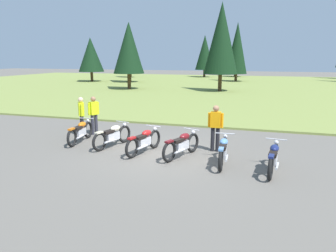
% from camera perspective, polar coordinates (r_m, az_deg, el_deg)
% --- Properties ---
extents(ground_plane, '(140.00, 140.00, 0.00)m').
position_cam_1_polar(ground_plane, '(11.28, -0.91, -5.08)').
color(ground_plane, '#605B54').
extents(grass_moorland, '(80.00, 44.00, 0.10)m').
position_cam_1_polar(grass_moorland, '(37.27, 12.13, 6.77)').
color(grass_moorland, olive).
rests_on(grass_moorland, ground).
extents(forest_treeline, '(42.21, 27.97, 8.55)m').
position_cam_1_polar(forest_treeline, '(43.41, 10.35, 13.14)').
color(forest_treeline, '#47331E').
rests_on(forest_treeline, ground).
extents(motorcycle_orange, '(0.62, 2.10, 0.88)m').
position_cam_1_polar(motorcycle_orange, '(13.28, -15.19, -0.92)').
color(motorcycle_orange, black).
rests_on(motorcycle_orange, ground).
extents(motorcycle_cream, '(0.77, 2.06, 0.88)m').
position_cam_1_polar(motorcycle_cream, '(12.35, -9.74, -1.64)').
color(motorcycle_cream, black).
rests_on(motorcycle_cream, ground).
extents(motorcycle_red, '(0.73, 2.07, 0.88)m').
position_cam_1_polar(motorcycle_red, '(11.42, -4.24, -2.62)').
color(motorcycle_red, black).
rests_on(motorcycle_red, ground).
extents(motorcycle_maroon, '(0.90, 2.01, 0.88)m').
position_cam_1_polar(motorcycle_maroon, '(10.93, 2.45, -3.27)').
color(motorcycle_maroon, black).
rests_on(motorcycle_maroon, ground).
extents(motorcycle_sky_blue, '(0.62, 2.10, 0.88)m').
position_cam_1_polar(motorcycle_sky_blue, '(10.36, 9.71, -4.31)').
color(motorcycle_sky_blue, black).
rests_on(motorcycle_sky_blue, ground).
extents(motorcycle_navy, '(0.62, 2.10, 0.88)m').
position_cam_1_polar(motorcycle_navy, '(10.00, 18.12, -5.35)').
color(motorcycle_navy, black).
rests_on(motorcycle_navy, ground).
extents(rider_checking_bike, '(0.39, 0.46, 1.67)m').
position_cam_1_polar(rider_checking_bike, '(14.31, -15.04, 2.09)').
color(rider_checking_bike, black).
rests_on(rider_checking_bike, ground).
extents(rider_in_hivis_vest, '(0.55, 0.23, 1.67)m').
position_cam_1_polar(rider_in_hivis_vest, '(11.59, 8.39, 0.10)').
color(rider_in_hivis_vest, black).
rests_on(rider_in_hivis_vest, ground).
extents(rider_with_back_turned, '(0.36, 0.50, 1.67)m').
position_cam_1_polar(rider_with_back_turned, '(14.40, -12.96, 2.25)').
color(rider_with_back_turned, '#2D2D38').
rests_on(rider_with_back_turned, ground).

